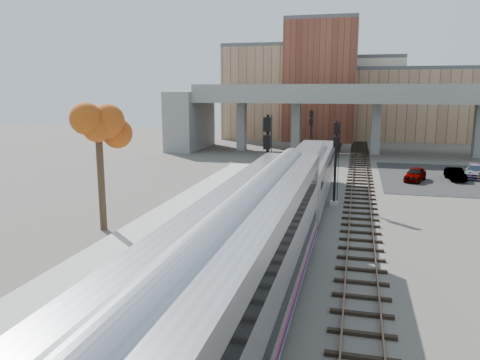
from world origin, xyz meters
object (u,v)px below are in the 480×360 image
at_px(coach, 239,279).
at_px(tree, 98,124).
at_px(signal_mast_far, 311,137).
at_px(car_b, 455,174).
at_px(car_c, 475,171).
at_px(signal_mast_near, 267,170).
at_px(signal_mast_mid, 335,165).
at_px(locomotive, 309,174).
at_px(car_a, 415,174).

height_order(coach, tree, tree).
relative_size(signal_mast_far, car_b, 1.75).
relative_size(tree, car_c, 2.01).
xyz_separation_m(car_b, car_c, (2.23, 1.99, 0.06)).
height_order(car_b, car_c, car_c).
distance_m(signal_mast_near, signal_mast_mid, 7.52).
bearing_deg(locomotive, car_a, 50.63).
bearing_deg(car_a, tree, -115.91).
bearing_deg(signal_mast_far, car_c, -24.65).
distance_m(signal_mast_near, car_a, 21.43).
relative_size(signal_mast_mid, tree, 0.72).
bearing_deg(car_c, car_b, -123.26).
bearing_deg(tree, signal_mast_mid, 35.84).
relative_size(locomotive, tree, 2.10).
bearing_deg(locomotive, tree, -138.58).
xyz_separation_m(car_a, car_b, (3.86, 1.27, -0.06)).
bearing_deg(car_b, signal_mast_far, 141.05).
distance_m(locomotive, car_b, 18.14).
height_order(car_a, car_b, car_a).
relative_size(signal_mast_far, car_a, 1.65).
height_order(locomotive, car_c, locomotive).
distance_m(locomotive, car_a, 14.59).
bearing_deg(signal_mast_far, tree, -106.65).
bearing_deg(car_b, tree, -142.96).
xyz_separation_m(signal_mast_near, car_c, (17.39, 21.24, -2.94)).
bearing_deg(tree, car_b, 42.65).
distance_m(signal_mast_near, tree, 11.03).
bearing_deg(car_a, signal_mast_far, 153.42).
bearing_deg(locomotive, signal_mast_far, 95.34).
xyz_separation_m(tree, car_a, (21.18, 21.78, -6.04)).
relative_size(signal_mast_mid, signal_mast_far, 1.03).
height_order(signal_mast_far, car_a, signal_mast_far).
xyz_separation_m(signal_mast_near, signal_mast_mid, (4.10, 6.29, -0.51)).
distance_m(signal_mast_mid, car_a, 13.94).
xyz_separation_m(locomotive, signal_mast_mid, (2.00, -0.47, 0.85)).
relative_size(coach, signal_mast_near, 3.45).
bearing_deg(coach, signal_mast_near, 97.55).
height_order(signal_mast_near, signal_mast_far, signal_mast_near).
xyz_separation_m(tree, car_c, (27.26, 25.05, -6.04)).
bearing_deg(locomotive, signal_mast_near, -107.26).
bearing_deg(car_c, signal_mast_near, -114.35).
relative_size(locomotive, signal_mast_far, 3.00).
height_order(signal_mast_near, car_a, signal_mast_near).
height_order(signal_mast_near, car_b, signal_mast_near).
xyz_separation_m(signal_mast_far, car_a, (11.30, -11.25, -2.31)).
distance_m(signal_mast_mid, signal_mast_far, 23.30).
height_order(tree, car_b, tree).
distance_m(signal_mast_near, car_b, 24.68).
height_order(tree, car_a, tree).
distance_m(coach, car_a, 35.11).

